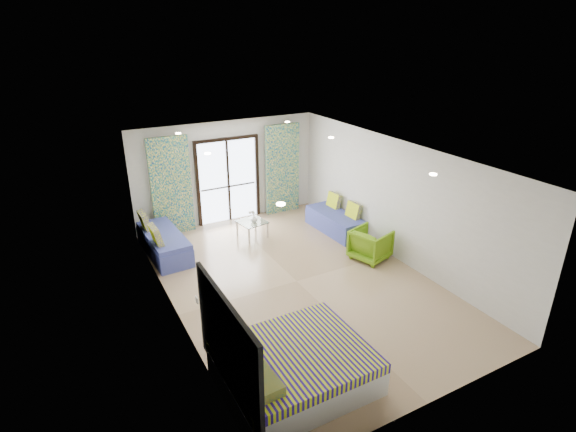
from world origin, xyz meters
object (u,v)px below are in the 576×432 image
coffee_table (252,223)px  armchair (371,243)px  daybed_right (336,221)px  bed (293,367)px  daybed_left (163,243)px

coffee_table → armchair: 2.99m
daybed_right → bed: bearing=-133.0°
daybed_left → daybed_right: daybed_left is taller
bed → daybed_right: 5.55m
daybed_left → armchair: (4.08, -2.43, 0.10)m
bed → armchair: bearing=37.0°
bed → daybed_left: size_ratio=1.07×
bed → daybed_right: daybed_right is taller
bed → coffee_table: 5.16m
daybed_right → daybed_left: bearing=166.7°
coffee_table → armchair: armchair is taller
daybed_left → coffee_table: 2.20m
coffee_table → daybed_right: bearing=-18.9°
daybed_left → coffee_table: daybed_left is taller
coffee_table → armchair: bearing=-51.0°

